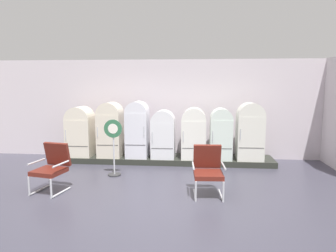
% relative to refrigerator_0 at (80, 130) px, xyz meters
% --- Properties ---
extents(ground, '(12.00, 10.00, 0.05)m').
position_rel_refrigerator_0_xyz_m(ground, '(2.42, -2.92, -0.94)').
color(ground, '#3F3D4A').
extents(back_wall, '(11.76, 0.12, 2.97)m').
position_rel_refrigerator_0_xyz_m(back_wall, '(2.42, 0.74, 0.58)').
color(back_wall, silver).
rests_on(back_wall, ground).
extents(display_plinth, '(6.25, 0.95, 0.16)m').
position_rel_refrigerator_0_xyz_m(display_plinth, '(2.42, 0.10, -0.83)').
color(display_plinth, '#2B2E27').
rests_on(display_plinth, ground).
extents(refrigerator_0, '(0.71, 0.69, 1.44)m').
position_rel_refrigerator_0_xyz_m(refrigerator_0, '(0.00, 0.00, 0.00)').
color(refrigerator_0, silver).
rests_on(refrigerator_0, display_plinth).
extents(refrigerator_1, '(0.66, 0.70, 1.57)m').
position_rel_refrigerator_0_xyz_m(refrigerator_1, '(0.89, 0.00, 0.08)').
color(refrigerator_1, beige).
rests_on(refrigerator_1, display_plinth).
extents(refrigerator_2, '(0.61, 0.70, 1.60)m').
position_rel_refrigerator_0_xyz_m(refrigerator_2, '(1.69, 0.00, 0.10)').
color(refrigerator_2, white).
rests_on(refrigerator_2, display_plinth).
extents(refrigerator_3, '(0.65, 0.62, 1.36)m').
position_rel_refrigerator_0_xyz_m(refrigerator_3, '(2.43, -0.04, -0.04)').
color(refrigerator_3, white).
rests_on(refrigerator_3, display_plinth).
extents(refrigerator_4, '(0.68, 0.67, 1.43)m').
position_rel_refrigerator_0_xyz_m(refrigerator_4, '(3.29, -0.01, -0.00)').
color(refrigerator_4, white).
rests_on(refrigerator_4, display_plinth).
extents(refrigerator_5, '(0.60, 0.65, 1.42)m').
position_rel_refrigerator_0_xyz_m(refrigerator_5, '(4.04, -0.02, 0.00)').
color(refrigerator_5, silver).
rests_on(refrigerator_5, display_plinth).
extents(refrigerator_6, '(0.72, 0.61, 1.58)m').
position_rel_refrigerator_0_xyz_m(refrigerator_6, '(4.83, -0.04, 0.08)').
color(refrigerator_6, silver).
rests_on(refrigerator_6, display_plinth).
extents(armchair_left, '(0.73, 0.80, 1.01)m').
position_rel_refrigerator_0_xyz_m(armchair_left, '(0.33, -2.47, -0.37)').
color(armchair_left, silver).
rests_on(armchair_left, ground).
extents(armchair_right, '(0.67, 0.73, 1.01)m').
position_rel_refrigerator_0_xyz_m(armchair_right, '(3.59, -2.40, -0.37)').
color(armchair_right, silver).
rests_on(armchair_right, ground).
extents(sign_stand, '(0.44, 0.32, 1.40)m').
position_rel_refrigerator_0_xyz_m(sign_stand, '(1.34, -1.31, -0.24)').
color(sign_stand, '#2D2D30').
rests_on(sign_stand, ground).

